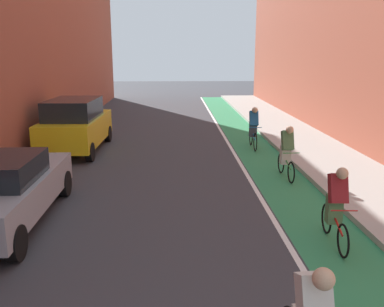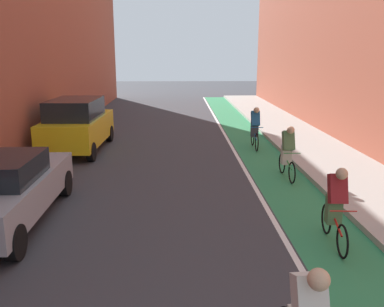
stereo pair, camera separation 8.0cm
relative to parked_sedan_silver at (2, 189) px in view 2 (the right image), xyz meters
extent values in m
plane|color=#38383D|center=(3.28, 5.58, -0.79)|extent=(82.94, 82.94, 0.00)
cube|color=#2D8451|center=(6.80, 7.58, -0.79)|extent=(1.60, 37.70, 0.00)
cube|color=white|center=(5.90, 7.58, -0.79)|extent=(0.12, 37.70, 0.00)
cube|color=#A8A59E|center=(8.98, 7.58, -0.72)|extent=(2.75, 37.70, 0.14)
cube|color=#9E4C38|center=(11.55, 9.58, 4.67)|extent=(2.40, 33.70, 10.92)
cube|color=#9EA0A8|center=(0.00, 0.05, -0.11)|extent=(1.91, 4.59, 0.70)
cylinder|color=black|center=(0.84, 1.79, -0.46)|extent=(0.23, 0.66, 0.66)
cylinder|color=black|center=(0.87, -1.68, -0.46)|extent=(0.23, 0.66, 0.66)
cube|color=yellow|center=(0.00, 7.01, 0.02)|extent=(1.99, 4.49, 0.95)
cube|color=black|center=(-0.01, 6.78, 0.82)|extent=(1.71, 2.71, 0.75)
cylinder|color=black|center=(-0.81, 8.70, -0.46)|extent=(0.24, 0.67, 0.66)
cylinder|color=black|center=(0.90, 8.65, -0.46)|extent=(0.24, 0.67, 0.66)
cylinder|color=black|center=(-0.90, 5.36, -0.46)|extent=(0.24, 0.67, 0.66)
cylinder|color=black|center=(0.81, 5.31, -0.46)|extent=(0.24, 0.67, 0.66)
cube|color=beige|center=(5.12, -4.93, 0.39)|extent=(0.35, 0.42, 0.60)
sphere|color=tan|center=(5.13, -5.09, 0.73)|extent=(0.22, 0.22, 0.22)
torus|color=black|center=(6.74, -1.79, -0.47)|extent=(0.08, 0.63, 0.63)
torus|color=black|center=(6.81, -0.74, -0.47)|extent=(0.08, 0.63, 0.63)
cylinder|color=red|center=(6.78, -1.26, -0.25)|extent=(0.11, 0.96, 0.33)
cylinder|color=red|center=(6.79, -1.08, -0.17)|extent=(0.04, 0.12, 0.55)
cylinder|color=red|center=(6.75, -1.71, 0.08)|extent=(0.48, 0.06, 0.02)
cube|color=#4C7247|center=(6.79, -1.16, -0.10)|extent=(0.30, 0.26, 0.56)
cube|color=maroon|center=(6.78, -1.29, 0.36)|extent=(0.35, 0.42, 0.60)
sphere|color=tan|center=(6.77, -1.44, 0.70)|extent=(0.22, 0.22, 0.22)
torus|color=black|center=(7.01, 2.63, -0.47)|extent=(0.06, 0.63, 0.62)
torus|color=black|center=(6.98, 3.68, -0.47)|extent=(0.06, 0.63, 0.62)
cylinder|color=#338C3F|center=(6.99, 3.16, -0.25)|extent=(0.07, 0.96, 0.33)
cylinder|color=#338C3F|center=(6.99, 3.34, -0.17)|extent=(0.04, 0.12, 0.55)
cylinder|color=#338C3F|center=(7.01, 2.71, 0.08)|extent=(0.48, 0.04, 0.02)
cube|color=beige|center=(6.99, 3.26, -0.10)|extent=(0.29, 0.25, 0.56)
cube|color=#4C7247|center=(6.99, 3.14, 0.36)|extent=(0.33, 0.41, 0.60)
sphere|color=tan|center=(7.00, 2.98, 0.70)|extent=(0.22, 0.22, 0.22)
cube|color=#1E598C|center=(6.99, 3.26, 0.38)|extent=(0.27, 0.28, 0.39)
torus|color=black|center=(6.74, 6.61, -0.44)|extent=(0.06, 0.70, 0.70)
torus|color=black|center=(6.76, 7.66, -0.44)|extent=(0.06, 0.70, 0.70)
cylinder|color=#1966A5|center=(6.75, 7.14, -0.22)|extent=(0.06, 0.96, 0.33)
cylinder|color=#1966A5|center=(6.75, 7.32, -0.14)|extent=(0.04, 0.12, 0.55)
cylinder|color=#1966A5|center=(6.74, 6.69, 0.11)|extent=(0.48, 0.04, 0.02)
cube|color=#333842|center=(6.75, 7.24, -0.07)|extent=(0.29, 0.25, 0.56)
cube|color=#1E598C|center=(6.75, 7.12, 0.39)|extent=(0.33, 0.41, 0.60)
sphere|color=tan|center=(6.74, 6.96, 0.73)|extent=(0.22, 0.22, 0.22)
cube|color=#1E598C|center=(6.75, 7.24, 0.41)|extent=(0.27, 0.28, 0.39)
camera|label=1|loc=(3.73, -8.60, 2.83)|focal=38.92mm
camera|label=2|loc=(3.81, -8.61, 2.83)|focal=38.92mm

